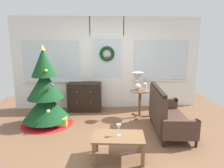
# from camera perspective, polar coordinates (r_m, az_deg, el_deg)

# --- Properties ---
(ground_plane) EXTENTS (6.76, 6.76, 0.00)m
(ground_plane) POSITION_cam_1_polar(r_m,az_deg,el_deg) (4.38, -0.22, -14.45)
(ground_plane) COLOR brown
(back_wall_with_door) EXTENTS (5.20, 0.19, 2.55)m
(back_wall_with_door) POSITION_cam_1_polar(r_m,az_deg,el_deg) (6.04, -1.36, 5.62)
(back_wall_with_door) COLOR white
(back_wall_with_door) RESTS_ON ground
(christmas_tree) EXTENTS (1.19, 1.19, 1.82)m
(christmas_tree) POSITION_cam_1_polar(r_m,az_deg,el_deg) (5.09, -17.31, -3.08)
(christmas_tree) COLOR #4C331E
(christmas_tree) RESTS_ON ground
(dresser_cabinet) EXTENTS (0.92, 0.48, 0.78)m
(dresser_cabinet) POSITION_cam_1_polar(r_m,az_deg,el_deg) (5.93, -7.29, -3.39)
(dresser_cabinet) COLOR black
(dresser_cabinet) RESTS_ON ground
(settee_sofa) EXTENTS (0.82, 1.56, 0.96)m
(settee_sofa) POSITION_cam_1_polar(r_m,az_deg,el_deg) (4.72, 14.19, -7.87)
(settee_sofa) COLOR black
(settee_sofa) RESTS_ON ground
(side_table) EXTENTS (0.50, 0.48, 0.70)m
(side_table) POSITION_cam_1_polar(r_m,az_deg,el_deg) (5.39, 7.45, -3.75)
(side_table) COLOR brown
(side_table) RESTS_ON ground
(table_lamp) EXTENTS (0.28, 0.28, 0.44)m
(table_lamp) POSITION_cam_1_polar(r_m,az_deg,el_deg) (5.31, 6.87, 1.44)
(table_lamp) COLOR silver
(table_lamp) RESTS_ON side_table
(flower_vase) EXTENTS (0.11, 0.10, 0.35)m
(flower_vase) POSITION_cam_1_polar(r_m,az_deg,el_deg) (5.28, 8.73, -0.53)
(flower_vase) COLOR beige
(flower_vase) RESTS_ON side_table
(coffee_table) EXTENTS (0.89, 0.60, 0.40)m
(coffee_table) POSITION_cam_1_polar(r_m,az_deg,el_deg) (3.60, 1.72, -14.50)
(coffee_table) COLOR brown
(coffee_table) RESTS_ON ground
(wine_glass) EXTENTS (0.08, 0.08, 0.20)m
(wine_glass) POSITION_cam_1_polar(r_m,az_deg,el_deg) (3.53, 1.80, -11.48)
(wine_glass) COLOR silver
(wine_glass) RESTS_ON coffee_table
(gift_box) EXTENTS (0.21, 0.18, 0.21)m
(gift_box) POSITION_cam_1_polar(r_m,az_deg,el_deg) (5.03, -13.09, -9.88)
(gift_box) COLOR #D8C64C
(gift_box) RESTS_ON ground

